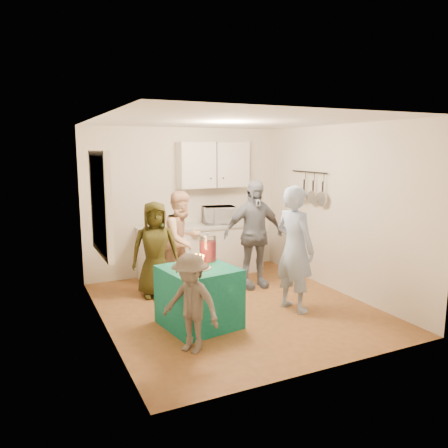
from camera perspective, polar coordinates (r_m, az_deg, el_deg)
name	(u,v)px	position (r m, az deg, el deg)	size (l,w,h in m)	color
floor	(234,307)	(6.36, 1.37, -10.76)	(4.00, 4.00, 0.00)	brown
ceiling	(235,121)	(5.96, 1.48, 13.33)	(4.00, 4.00, 0.00)	white
back_wall	(185,202)	(7.85, -5.17, 2.93)	(3.60, 3.60, 0.00)	silver
left_wall	(102,227)	(5.47, -15.68, -0.39)	(4.00, 4.00, 0.00)	silver
right_wall	(338,210)	(7.01, 14.68, 1.84)	(4.00, 4.00, 0.00)	silver
window_night	(99,204)	(5.73, -16.01, 2.58)	(0.04, 1.00, 1.20)	black
counter	(202,251)	(7.79, -2.92, -3.59)	(2.20, 0.58, 0.86)	white
countertop	(202,226)	(7.70, -2.95, -0.29)	(2.24, 0.62, 0.05)	beige
upper_cabinet	(213,165)	(7.84, -1.40, 7.73)	(1.30, 0.30, 0.80)	white
pot_rack	(308,187)	(7.48, 10.87, 4.77)	(0.12, 1.00, 0.60)	black
microwave	(219,215)	(7.81, -0.66, 1.19)	(0.56, 0.38, 0.31)	white
party_table	(199,297)	(5.62, -3.29, -9.45)	(0.85, 0.85, 0.76)	#0F6652
donut_cake	(196,261)	(5.45, -3.72, -4.91)	(0.38, 0.38, 0.18)	#381C0C
punch_jar	(208,248)	(5.79, -2.14, -3.20)	(0.22, 0.22, 0.34)	red
man_birthday	(295,249)	(6.10, 9.21, -3.20)	(0.64, 0.42, 1.75)	#9CB5E3
woman_back_left	(155,249)	(6.69, -8.97, -3.29)	(0.72, 0.47, 1.46)	#545018
woman_back_center	(183,239)	(7.11, -5.43, -1.99)	(0.76, 0.59, 1.57)	#F3A37F
woman_back_right	(254,234)	(7.05, 3.88, -1.35)	(1.02, 0.43, 1.75)	black
child_near_left	(191,303)	(4.89, -4.35, -10.27)	(0.72, 0.42, 1.12)	#4D443D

